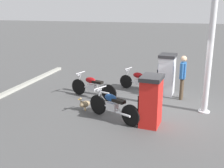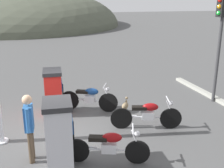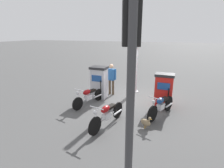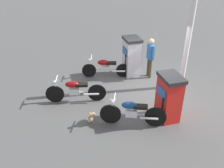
{
  "view_description": "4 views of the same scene",
  "coord_description": "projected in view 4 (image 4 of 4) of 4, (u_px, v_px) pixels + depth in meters",
  "views": [
    {
      "loc": [
        -1.22,
        9.25,
        3.46
      ],
      "look_at": [
        1.9,
        0.32,
        0.79
      ],
      "focal_mm": 43.05,
      "sensor_mm": 36.0,
      "label": 1
    },
    {
      "loc": [
        0.02,
        -7.63,
        3.94
      ],
      "look_at": [
        1.97,
        0.54,
        1.28
      ],
      "focal_mm": 45.27,
      "sensor_mm": 36.0,
      "label": 2
    },
    {
      "loc": [
        8.48,
        1.94,
        3.37
      ],
      "look_at": [
        1.48,
        -0.49,
        1.22
      ],
      "focal_mm": 28.42,
      "sensor_mm": 36.0,
      "label": 3
    },
    {
      "loc": [
        3.75,
        7.18,
        4.88
      ],
      "look_at": [
        1.63,
        0.2,
        0.73
      ],
      "focal_mm": 38.14,
      "sensor_mm": 36.0,
      "label": 4
    }
  ],
  "objects": [
    {
      "name": "wandering_duck",
      "position": [
        92.0,
        117.0,
        7.55
      ],
      "size": [
        0.39,
        0.48,
        0.51
      ],
      "color": "#847051",
      "rests_on": "ground"
    },
    {
      "name": "ground_plane",
      "position": [
        150.0,
        92.0,
        9.33
      ],
      "size": [
        120.0,
        120.0,
        0.0
      ],
      "primitive_type": "plane",
      "color": "#4C4C4C"
    },
    {
      "name": "motorcycle_extra",
      "position": [
        75.0,
        90.0,
        8.51
      ],
      "size": [
        2.13,
        0.77,
        0.97
      ],
      "color": "black",
      "rests_on": "ground"
    },
    {
      "name": "fuel_pump_far",
      "position": [
        169.0,
        97.0,
        7.52
      ],
      "size": [
        0.67,
        0.89,
        1.56
      ],
      "color": "red",
      "rests_on": "ground"
    },
    {
      "name": "fuel_pump_near",
      "position": [
        131.0,
        56.0,
        10.23
      ],
      "size": [
        0.71,
        0.87,
        1.68
      ],
      "color": "silver",
      "rests_on": "ground"
    },
    {
      "name": "motorcycle_far_pump",
      "position": [
        132.0,
        112.0,
        7.38
      ],
      "size": [
        1.94,
        0.94,
        0.98
      ],
      "color": "black",
      "rests_on": "ground"
    },
    {
      "name": "attendant_person",
      "position": [
        150.0,
        55.0,
        9.96
      ],
      "size": [
        0.24,
        0.57,
        1.73
      ],
      "color": "#473828",
      "rests_on": "ground"
    },
    {
      "name": "motorcycle_near_pump",
      "position": [
        105.0,
        67.0,
        10.2
      ],
      "size": [
        2.01,
        0.83,
        0.94
      ],
      "color": "black",
      "rests_on": "ground"
    },
    {
      "name": "canopy_support_pole",
      "position": [
        189.0,
        37.0,
        8.67
      ],
      "size": [
        0.4,
        0.4,
        4.34
      ],
      "color": "silver",
      "rests_on": "ground"
    }
  ]
}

